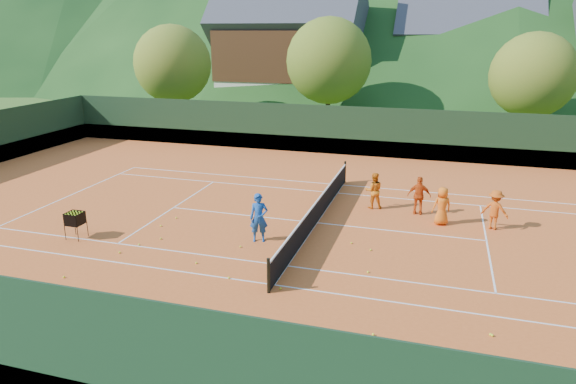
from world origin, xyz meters
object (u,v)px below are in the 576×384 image
(student_a, at_px, (374,191))
(student_d, at_px, (495,210))
(ball_hopper, at_px, (75,219))
(chalet_mid, at_px, (464,57))
(student_c, at_px, (442,206))
(student_b, at_px, (419,196))
(chalet_left, at_px, (290,49))
(coach, at_px, (259,218))
(tennis_net, at_px, (317,211))

(student_a, xyz_separation_m, student_d, (4.80, -1.11, -0.01))
(ball_hopper, height_order, chalet_mid, chalet_mid)
(student_a, distance_m, student_c, 3.08)
(student_d, xyz_separation_m, chalet_mid, (-0.70, 32.65, 4.19))
(student_a, height_order, student_b, student_b)
(student_d, bearing_deg, chalet_mid, -70.96)
(student_b, bearing_deg, student_a, -9.21)
(chalet_left, relative_size, chalet_mid, 1.09)
(coach, relative_size, chalet_left, 0.13)
(coach, xyz_separation_m, chalet_mid, (7.58, 36.40, 4.07))
(tennis_net, bearing_deg, coach, -123.42)
(coach, relative_size, student_b, 1.11)
(student_d, distance_m, ball_hopper, 15.82)
(student_d, height_order, ball_hopper, student_d)
(student_d, height_order, chalet_mid, chalet_mid)
(student_a, bearing_deg, ball_hopper, 17.72)
(coach, distance_m, tennis_net, 2.90)
(student_c, distance_m, ball_hopper, 13.97)
(student_a, relative_size, ball_hopper, 1.58)
(ball_hopper, bearing_deg, chalet_mid, 69.60)
(student_b, relative_size, student_c, 1.06)
(student_a, xyz_separation_m, tennis_net, (-1.91, -2.46, -0.29))
(student_a, relative_size, chalet_left, 0.11)
(coach, height_order, chalet_mid, chalet_mid)
(coach, xyz_separation_m, student_b, (5.40, 4.61, -0.09))
(chalet_mid, bearing_deg, student_b, -93.92)
(coach, distance_m, chalet_left, 33.81)
(chalet_mid, bearing_deg, coach, -101.77)
(student_b, height_order, tennis_net, student_b)
(tennis_net, bearing_deg, student_a, 52.23)
(coach, xyz_separation_m, student_a, (3.49, 4.86, -0.11))
(tennis_net, distance_m, chalet_left, 32.04)
(chalet_left, height_order, chalet_mid, chalet_left)
(student_c, bearing_deg, student_b, -69.77)
(student_b, relative_size, ball_hopper, 1.63)
(coach, height_order, chalet_left, chalet_left)
(student_b, xyz_separation_m, student_d, (2.88, -0.86, -0.03))
(student_d, bearing_deg, student_b, 1.18)
(student_c, height_order, student_d, student_d)
(student_c, height_order, chalet_mid, chalet_mid)
(student_b, distance_m, chalet_mid, 32.14)
(coach, bearing_deg, student_b, 21.74)
(student_d, bearing_deg, chalet_left, -41.95)
(chalet_left, bearing_deg, student_c, -62.84)
(ball_hopper, bearing_deg, student_b, 27.70)
(student_c, relative_size, ball_hopper, 1.53)
(student_d, xyz_separation_m, tennis_net, (-6.70, -1.35, -0.28))
(tennis_net, bearing_deg, student_c, 14.96)
(tennis_net, relative_size, chalet_left, 0.87)
(student_d, height_order, tennis_net, student_d)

